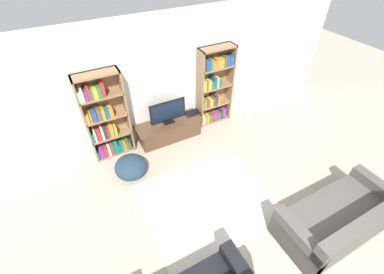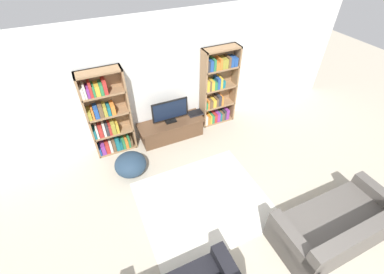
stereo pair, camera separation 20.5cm
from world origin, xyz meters
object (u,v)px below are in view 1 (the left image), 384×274
beanbag_ottoman (131,167)px  bookshelf_right (213,88)px  bookshelf_left (105,120)px  laptop (192,113)px  tv_stand (169,130)px  couch_right_sofa (339,219)px  television (168,112)px

beanbag_ottoman → bookshelf_right: bearing=19.6°
bookshelf_left → laptop: size_ratio=5.35×
tv_stand → couch_right_sofa: 3.60m
tv_stand → laptop: bearing=5.2°
bookshelf_right → television: bearing=-174.0°
tv_stand → laptop: size_ratio=4.21×
bookshelf_right → tv_stand: size_ratio=1.27×
television → laptop: bearing=3.9°
laptop → couch_right_sofa: bearing=-76.6°
bookshelf_left → couch_right_sofa: size_ratio=0.95×
laptop → couch_right_sofa: (0.80, -3.37, -0.17)m
bookshelf_right → couch_right_sofa: size_ratio=0.95×
television → couch_right_sofa: size_ratio=0.41×
couch_right_sofa → bookshelf_right: bearing=93.7°
bookshelf_left → couch_right_sofa: bearing=-52.2°
tv_stand → television: size_ratio=1.82×
bookshelf_left → couch_right_sofa: 4.40m
bookshelf_right → couch_right_sofa: bookshelf_right is taller
bookshelf_right → tv_stand: 1.37m
television → couch_right_sofa: television is taller
television → bookshelf_right: bearing=6.0°
bookshelf_left → tv_stand: size_ratio=1.27×
tv_stand → bookshelf_left: bearing=173.7°
television → laptop: television is taller
bookshelf_right → laptop: size_ratio=5.35×
bookshelf_left → tv_stand: 1.42m
laptop → bookshelf_left: bearing=177.5°
bookshelf_right → beanbag_ottoman: bookshelf_right is taller
tv_stand → beanbag_ottoman: 1.30m
bookshelf_left → bookshelf_right: (2.45, -0.00, 0.04)m
tv_stand → laptop: (0.61, 0.06, 0.22)m
laptop → television: bearing=-176.1°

